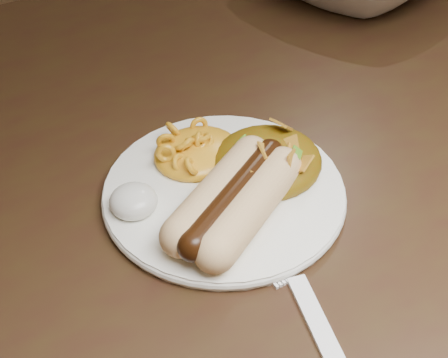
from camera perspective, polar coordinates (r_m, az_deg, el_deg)
table at (r=0.69m, az=5.71°, el=-2.64°), size 1.60×0.90×0.75m
plate at (r=0.57m, az=-0.00°, el=-1.18°), size 0.26×0.26×0.01m
hotdog at (r=0.52m, az=0.97°, el=-1.78°), size 0.13×0.12×0.04m
mac_and_cheese at (r=0.58m, az=-2.46°, el=3.32°), size 0.10×0.10×0.03m
sour_cream at (r=0.54m, az=-8.31°, el=-1.64°), size 0.05×0.05×0.03m
taco_salad at (r=0.57m, az=3.99°, el=2.45°), size 0.10×0.10×0.05m
fork at (r=0.48m, az=8.76°, el=-13.38°), size 0.05×0.12×0.00m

